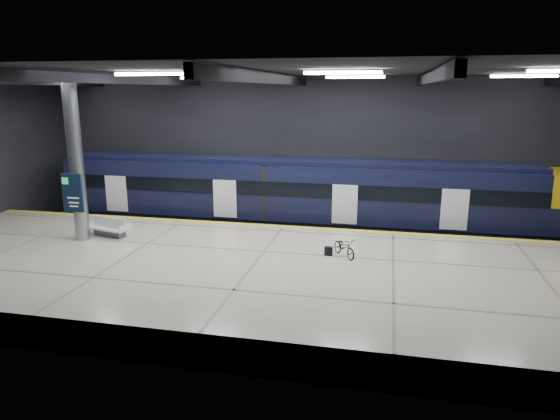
% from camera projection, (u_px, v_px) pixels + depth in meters
% --- Properties ---
extents(ground, '(30.00, 30.00, 0.00)m').
position_uv_depth(ground, '(270.00, 269.00, 20.94)').
color(ground, black).
rests_on(ground, ground).
extents(room_shell, '(30.10, 16.10, 8.05)m').
position_uv_depth(room_shell, '(269.00, 132.00, 19.61)').
color(room_shell, black).
rests_on(room_shell, ground).
extents(platform, '(30.00, 11.00, 1.10)m').
position_uv_depth(platform, '(254.00, 278.00, 18.44)').
color(platform, beige).
rests_on(platform, ground).
extents(safety_strip, '(30.00, 0.40, 0.01)m').
position_uv_depth(safety_strip, '(284.00, 227.00, 23.30)').
color(safety_strip, yellow).
rests_on(safety_strip, platform).
extents(rails, '(30.00, 1.52, 0.16)m').
position_uv_depth(rails, '(294.00, 232.00, 26.15)').
color(rails, gray).
rests_on(rails, ground).
extents(train, '(29.40, 2.84, 3.79)m').
position_uv_depth(train, '(323.00, 196.00, 25.37)').
color(train, black).
rests_on(train, ground).
extents(bench, '(2.00, 1.19, 0.83)m').
position_uv_depth(bench, '(110.00, 229.00, 21.77)').
color(bench, '#595B60').
rests_on(bench, platform).
extents(bicycle, '(1.25, 1.46, 0.76)m').
position_uv_depth(bicycle, '(344.00, 247.00, 19.03)').
color(bicycle, '#99999E').
rests_on(bicycle, platform).
extents(pannier_bag, '(0.31, 0.20, 0.35)m').
position_uv_depth(pannier_bag, '(329.00, 251.00, 19.20)').
color(pannier_bag, black).
rests_on(pannier_bag, platform).
extents(info_column, '(0.90, 0.78, 6.90)m').
position_uv_depth(info_column, '(75.00, 161.00, 20.58)').
color(info_column, '#9EA0A5').
rests_on(info_column, platform).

